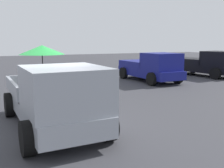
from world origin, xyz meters
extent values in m
plane|color=#38383D|center=(0.00, 0.00, 0.00)|extent=(80.00, 80.00, 0.00)
cylinder|color=black|center=(1.72, 1.03, 0.40)|extent=(0.81, 0.30, 0.80)
cylinder|color=black|center=(1.78, -0.93, 0.40)|extent=(0.81, 0.30, 0.80)
cylinder|color=black|center=(-1.78, 0.93, 0.40)|extent=(0.81, 0.30, 0.80)
cylinder|color=black|center=(-1.72, -1.03, 0.40)|extent=(0.81, 0.30, 0.80)
cube|color=#9EA3AD|center=(0.00, 0.00, 0.57)|extent=(5.05, 1.94, 0.50)
cube|color=#9EA3AD|center=(1.40, 0.04, 1.36)|extent=(2.15, 1.92, 1.08)
cube|color=#4C606B|center=(2.40, 0.07, 1.56)|extent=(0.11, 1.72, 0.64)
cube|color=black|center=(-1.15, -0.03, 0.85)|extent=(2.85, 1.92, 0.06)
cube|color=#9EA3AD|center=(-1.18, 0.89, 1.08)|extent=(2.80, 0.18, 0.40)
cube|color=#9EA3AD|center=(-1.12, -0.95, 1.08)|extent=(2.80, 0.18, 0.40)
cube|color=#9EA3AD|center=(-2.50, -0.07, 1.08)|extent=(0.15, 1.84, 0.40)
ellipsoid|color=#472D19|center=(-0.37, -0.05, 1.14)|extent=(0.69, 0.34, 0.52)
sphere|color=#472D19|center=(-0.07, -0.05, 1.46)|extent=(0.29, 0.29, 0.28)
cone|color=#472D19|center=(-0.07, 0.03, 1.60)|extent=(0.09, 0.09, 0.12)
cone|color=#472D19|center=(-0.07, -0.13, 1.60)|extent=(0.09, 0.09, 0.12)
cylinder|color=black|center=(-0.70, -0.07, 1.51)|extent=(0.03, 0.03, 1.26)
cone|color=#19722D|center=(-0.70, -0.07, 2.24)|extent=(1.42, 1.42, 0.28)
cylinder|color=black|center=(-5.21, 11.93, 0.38)|extent=(0.79, 0.39, 0.76)
cylinder|color=black|center=(-8.71, 13.21, 0.38)|extent=(0.79, 0.39, 0.76)
cylinder|color=black|center=(-8.36, 11.35, 0.38)|extent=(0.79, 0.39, 0.76)
cube|color=black|center=(-6.96, 12.57, 0.55)|extent=(5.05, 2.65, 0.50)
cube|color=black|center=(-5.78, 12.79, 1.30)|extent=(2.20, 2.12, 1.00)
cube|color=black|center=(-7.94, 12.39, 1.00)|extent=(2.98, 2.26, 0.40)
cylinder|color=black|center=(-4.94, 8.64, 0.38)|extent=(0.77, 0.29, 0.76)
cylinder|color=black|center=(-4.87, 6.74, 0.38)|extent=(0.77, 0.29, 0.76)
cylinder|color=black|center=(-8.13, 8.53, 0.38)|extent=(0.77, 0.29, 0.76)
cylinder|color=black|center=(-8.07, 6.63, 0.38)|extent=(0.77, 0.29, 0.76)
cube|color=navy|center=(-6.50, 7.63, 0.55)|extent=(4.86, 1.97, 0.50)
cube|color=navy|center=(-5.30, 7.67, 1.30)|extent=(1.96, 1.86, 1.00)
cube|color=navy|center=(-7.50, 7.60, 1.00)|extent=(2.76, 1.89, 0.40)
camera|label=1|loc=(7.65, -1.64, 2.52)|focal=42.91mm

